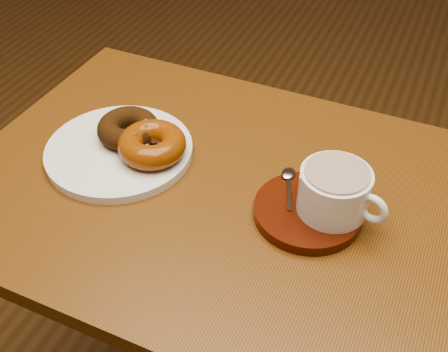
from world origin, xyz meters
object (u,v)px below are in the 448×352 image
at_px(cafe_table, 213,234).
at_px(coffee_cup, 335,191).
at_px(saucer, 308,211).
at_px(donut_plate, 119,151).

height_order(cafe_table, coffee_cup, coffee_cup).
height_order(cafe_table, saucer, saucer).
bearing_deg(cafe_table, donut_plate, -179.69).
height_order(donut_plate, coffee_cup, coffee_cup).
xyz_separation_m(cafe_table, donut_plate, (-0.17, 0.00, 0.13)).
distance_m(donut_plate, coffee_cup, 0.36).
xyz_separation_m(saucer, coffee_cup, (0.03, 0.01, 0.04)).
relative_size(cafe_table, coffee_cup, 6.06).
bearing_deg(donut_plate, saucer, -2.19).
relative_size(cafe_table, donut_plate, 3.30).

